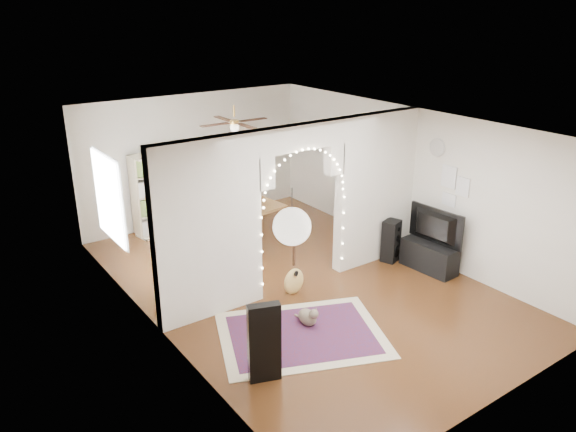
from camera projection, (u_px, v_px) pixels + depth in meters
floor at (299, 283)px, 9.44m from camera, size 7.50×7.50×0.00m
ceiling at (301, 124)px, 8.48m from camera, size 5.00×7.50×0.02m
wall_back at (194, 158)px, 11.82m from camera, size 5.00×0.02×2.70m
wall_front at (505, 303)px, 6.11m from camera, size 5.00×0.02×2.70m
wall_left at (152, 244)px, 7.60m from camera, size 0.02×7.50×2.70m
wall_right at (409, 181)px, 10.32m from camera, size 0.02×7.50×2.70m
divider_wall at (300, 203)px, 8.94m from camera, size 5.00×0.20×2.70m
fairy_lights at (305, 198)px, 8.79m from camera, size 1.64×0.04×1.60m
window at (109, 198)px, 8.94m from camera, size 0.04×1.20×1.40m
wall_clock at (438, 147)px, 9.59m from camera, size 0.03×0.31×0.31m
picture_frames at (453, 187)px, 9.49m from camera, size 0.02×0.50×0.70m
paper_lantern at (292, 227)px, 5.78m from camera, size 0.40×0.40×0.40m
ceiling_fan at (234, 122)px, 10.11m from camera, size 1.10×1.10×0.30m
area_rug at (302, 335)px, 7.95m from camera, size 2.77×2.46×0.02m
guitar_case at (264, 343)px, 6.84m from camera, size 0.42×0.26×1.06m
acoustic_guitar at (294, 271)px, 8.94m from camera, size 0.39×0.25×0.93m
tabby_cat at (308, 317)px, 8.16m from camera, size 0.23×0.51×0.33m
floor_speaker at (391, 241)px, 10.13m from camera, size 0.37×0.35×0.78m
media_console at (429, 257)px, 9.83m from camera, size 0.47×1.02×0.50m
tv at (432, 227)px, 9.63m from camera, size 0.21×1.08×0.62m
bookcase at (172, 190)px, 11.45m from camera, size 1.68×0.70×1.67m
dining_table at (251, 211)px, 10.75m from camera, size 1.29×0.94×0.76m
flower_vase at (251, 202)px, 10.69m from camera, size 0.20×0.20×0.19m
dining_chair_left at (211, 248)px, 10.19m from camera, size 0.70×0.70×0.49m
dining_chair_right at (219, 247)px, 10.25m from camera, size 0.55×0.56×0.46m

